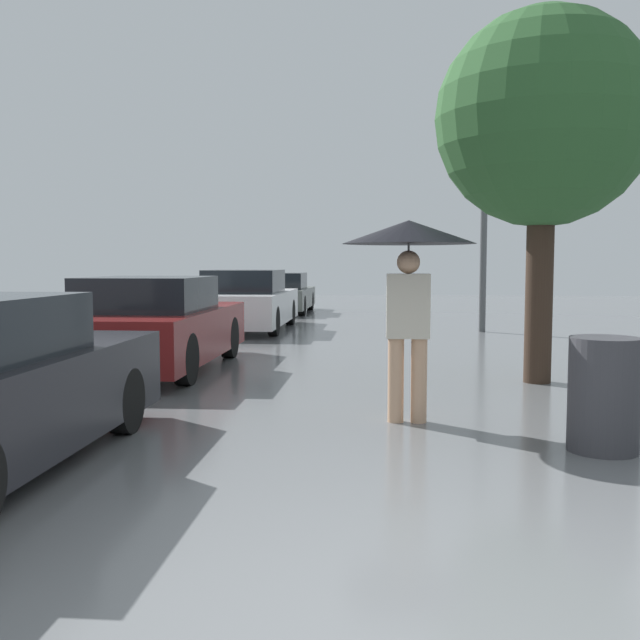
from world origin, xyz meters
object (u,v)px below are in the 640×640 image
tree (543,121)px  trash_bin (604,394)px  parked_car_second (153,326)px  parked_car_third (246,302)px  pedestrian (409,255)px  street_lamp (484,192)px  parked_car_farthest (279,294)px

tree → trash_bin: size_ratio=5.01×
parked_car_second → parked_car_third: 5.91m
pedestrian → trash_bin: pedestrian is taller
parked_car_second → tree: tree is taller
tree → street_lamp: bearing=87.8°
parked_car_third → tree: tree is taller
pedestrian → parked_car_third: (-3.19, 8.92, -0.94)m
parked_car_second → street_lamp: size_ratio=0.92×
street_lamp → trash_bin: 10.14m
parked_car_third → parked_car_farthest: (-0.05, 5.52, -0.07)m
parked_car_farthest → tree: bearing=-67.8°
parked_car_third → street_lamp: bearing=-0.1°
parked_car_second → tree: size_ratio=0.91×
parked_car_second → parked_car_farthest: 11.43m
parked_car_second → trash_bin: parked_car_second is taller
parked_car_second → trash_bin: 6.27m
parked_car_second → street_lamp: 8.30m
street_lamp → trash_bin: size_ratio=4.92×
street_lamp → parked_car_farthest: bearing=133.1°
parked_car_farthest → tree: 13.31m
parked_car_farthest → trash_bin: (4.73, -15.34, -0.10)m
parked_car_second → parked_car_farthest: (0.16, 11.42, -0.06)m
pedestrian → parked_car_farthest: bearing=102.6°
parked_car_second → parked_car_farthest: parked_car_second is taller
parked_car_farthest → street_lamp: (5.18, -5.53, 2.44)m
parked_car_second → trash_bin: (4.89, -3.92, -0.16)m
pedestrian → tree: bearing=54.3°
parked_car_third → tree: (4.88, -6.56, 2.57)m
trash_bin → parked_car_second: bearing=141.3°
pedestrian → trash_bin: 2.07m
street_lamp → trash_bin: bearing=-92.6°
parked_car_second → tree: 5.74m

